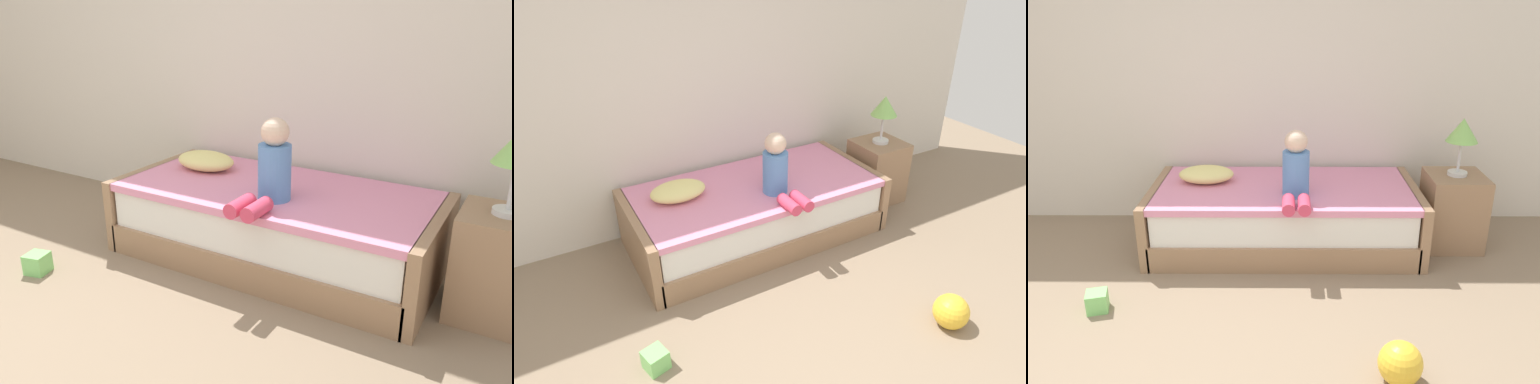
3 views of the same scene
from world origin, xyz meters
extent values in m
cube|color=silver|center=(0.00, 2.60, 1.45)|extent=(7.20, 0.10, 2.90)
cube|color=#997556|center=(0.70, 2.00, 0.10)|extent=(2.00, 1.00, 0.20)
cube|color=white|center=(0.70, 2.00, 0.33)|extent=(1.94, 0.94, 0.25)
cube|color=pink|center=(0.70, 2.00, 0.47)|extent=(1.98, 0.98, 0.05)
cube|color=#997556|center=(-0.32, 2.00, 0.25)|extent=(0.07, 1.00, 0.50)
cube|color=#997556|center=(1.72, 2.00, 0.25)|extent=(0.07, 1.00, 0.50)
cube|color=#997556|center=(2.05, 1.99, 0.30)|extent=(0.44, 0.44, 0.60)
cylinder|color=silver|center=(2.05, 1.99, 0.61)|extent=(0.15, 0.15, 0.03)
cylinder|color=silver|center=(2.05, 1.99, 0.75)|extent=(0.02, 0.02, 0.24)
cone|color=#8CCC66|center=(2.05, 1.99, 0.96)|extent=(0.24, 0.24, 0.18)
cylinder|color=#598CD1|center=(0.79, 1.82, 0.67)|extent=(0.20, 0.20, 0.34)
sphere|color=beige|center=(0.79, 1.82, 0.92)|extent=(0.17, 0.17, 0.17)
cylinder|color=#D83F60|center=(0.73, 1.52, 0.55)|extent=(0.09, 0.22, 0.09)
cylinder|color=#D83F60|center=(0.84, 1.52, 0.55)|extent=(0.09, 0.22, 0.09)
ellipsoid|color=#F2E58C|center=(0.07, 2.10, 0.56)|extent=(0.44, 0.30, 0.13)
sphere|color=yellow|center=(1.31, 0.40, 0.12)|extent=(0.24, 0.24, 0.24)
cube|color=#7FD872|center=(-0.50, 1.04, 0.07)|extent=(0.16, 0.16, 0.13)
camera|label=1|loc=(2.16, -0.71, 1.59)|focal=35.38mm
camera|label=2|loc=(-0.85, -0.95, 2.27)|focal=31.83mm
camera|label=3|loc=(0.72, -1.71, 1.90)|focal=35.21mm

